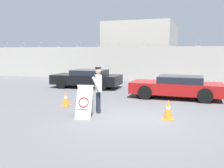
{
  "coord_description": "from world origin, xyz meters",
  "views": [
    {
      "loc": [
        2.06,
        -8.45,
        2.37
      ],
      "look_at": [
        -1.33,
        1.28,
        1.01
      ],
      "focal_mm": 40.0,
      "sensor_mm": 36.0,
      "label": 1
    }
  ],
  "objects_px": {
    "parked_car_front_coupe": "(87,78)",
    "parked_car_rear_sedan": "(177,86)",
    "traffic_cone_near": "(168,109)",
    "security_guard": "(98,87)",
    "barricade_sign": "(85,101)",
    "traffic_cone_mid": "(66,99)"
  },
  "relations": [
    {
      "from": "parked_car_front_coupe",
      "to": "parked_car_rear_sedan",
      "type": "bearing_deg",
      "value": 160.38
    },
    {
      "from": "traffic_cone_near",
      "to": "parked_car_rear_sedan",
      "type": "xyz_separation_m",
      "value": [
        -0.07,
        4.17,
        0.25
      ]
    },
    {
      "from": "security_guard",
      "to": "parked_car_front_coupe",
      "type": "bearing_deg",
      "value": 179.43
    },
    {
      "from": "barricade_sign",
      "to": "traffic_cone_near",
      "type": "bearing_deg",
      "value": 4.48
    },
    {
      "from": "barricade_sign",
      "to": "traffic_cone_mid",
      "type": "bearing_deg",
      "value": 129.66
    },
    {
      "from": "barricade_sign",
      "to": "traffic_cone_near",
      "type": "height_order",
      "value": "barricade_sign"
    },
    {
      "from": "barricade_sign",
      "to": "security_guard",
      "type": "bearing_deg",
      "value": 66.64
    },
    {
      "from": "security_guard",
      "to": "traffic_cone_mid",
      "type": "xyz_separation_m",
      "value": [
        -1.82,
        0.7,
        -0.68
      ]
    },
    {
      "from": "traffic_cone_near",
      "to": "barricade_sign",
      "type": "bearing_deg",
      "value": -166.7
    },
    {
      "from": "security_guard",
      "to": "traffic_cone_mid",
      "type": "bearing_deg",
      "value": -140.1
    },
    {
      "from": "security_guard",
      "to": "parked_car_rear_sedan",
      "type": "xyz_separation_m",
      "value": [
        2.6,
        4.1,
        -0.39
      ]
    },
    {
      "from": "security_guard",
      "to": "traffic_cone_near",
      "type": "distance_m",
      "value": 2.74
    },
    {
      "from": "parked_car_front_coupe",
      "to": "traffic_cone_near",
      "type": "bearing_deg",
      "value": 132.43
    },
    {
      "from": "security_guard",
      "to": "barricade_sign",
      "type": "bearing_deg",
      "value": -43.63
    },
    {
      "from": "traffic_cone_near",
      "to": "parked_car_rear_sedan",
      "type": "distance_m",
      "value": 4.18
    },
    {
      "from": "barricade_sign",
      "to": "security_guard",
      "type": "height_order",
      "value": "security_guard"
    },
    {
      "from": "security_guard",
      "to": "parked_car_front_coupe",
      "type": "height_order",
      "value": "security_guard"
    },
    {
      "from": "traffic_cone_near",
      "to": "parked_car_front_coupe",
      "type": "relative_size",
      "value": 0.16
    },
    {
      "from": "traffic_cone_mid",
      "to": "parked_car_rear_sedan",
      "type": "xyz_separation_m",
      "value": [
        4.42,
        3.4,
        0.28
      ]
    },
    {
      "from": "barricade_sign",
      "to": "parked_car_rear_sedan",
      "type": "relative_size",
      "value": 0.26
    },
    {
      "from": "traffic_cone_mid",
      "to": "barricade_sign",
      "type": "bearing_deg",
      "value": -41.52
    },
    {
      "from": "parked_car_front_coupe",
      "to": "parked_car_rear_sedan",
      "type": "xyz_separation_m",
      "value": [
        5.83,
        -1.85,
        -0.02
      ]
    }
  ]
}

